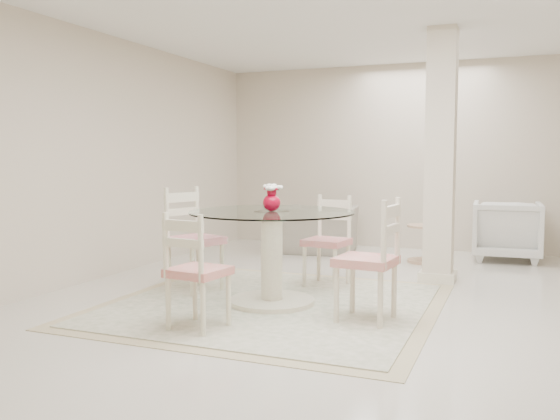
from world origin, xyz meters
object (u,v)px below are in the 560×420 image
at_px(dining_chair_east, 375,251).
at_px(armchair_white, 507,230).
at_px(column, 440,156).
at_px(dining_table, 272,257).
at_px(dining_chair_south, 193,263).
at_px(recliner_taupe, 320,230).
at_px(dining_chair_north, 329,234).
at_px(dining_chair_west, 190,231).
at_px(side_table, 425,245).
at_px(red_vase, 272,198).

relative_size(dining_chair_east, armchair_white, 1.30).
distance_m(column, dining_table, 2.30).
distance_m(dining_chair_south, recliner_taupe, 4.04).
bearing_deg(recliner_taupe, dining_chair_east, 108.13).
relative_size(column, recliner_taupe, 2.71).
height_order(dining_chair_north, dining_chair_west, dining_chair_west).
relative_size(dining_chair_west, side_table, 2.36).
xyz_separation_m(recliner_taupe, side_table, (1.51, -0.27, -0.10)).
bearing_deg(side_table, column, -74.96).
bearing_deg(dining_chair_south, dining_chair_east, -140.87).
height_order(column, dining_chair_east, column).
distance_m(dining_chair_north, armchair_white, 2.91).
bearing_deg(armchair_white, dining_table, 57.79).
relative_size(dining_table, dining_chair_west, 1.30).
distance_m(red_vase, dining_chair_south, 1.11).
bearing_deg(dining_chair_west, side_table, -16.31).
distance_m(dining_chair_west, side_table, 3.21).
distance_m(column, side_table, 1.58).
xyz_separation_m(column, dining_chair_north, (-1.02, -0.70, -0.80)).
distance_m(dining_table, dining_chair_south, 1.02).
distance_m(dining_chair_east, dining_chair_south, 1.44).
bearing_deg(dining_chair_east, red_vase, -97.65).
distance_m(recliner_taupe, side_table, 1.53).
bearing_deg(dining_table, recliner_taupe, 99.99).
height_order(dining_chair_east, armchair_white, dining_chair_east).
height_order(dining_table, red_vase, red_vase).
relative_size(column, dining_chair_west, 2.36).
xyz_separation_m(column, dining_table, (-1.26, -1.69, -0.91)).
xyz_separation_m(dining_table, recliner_taupe, (-0.53, 3.03, -0.11)).
height_order(red_vase, dining_chair_east, dining_chair_east).
relative_size(dining_table, dining_chair_east, 1.33).
relative_size(dining_chair_east, dining_chair_west, 0.97).
bearing_deg(dining_chair_east, dining_table, -97.66).
bearing_deg(dining_chair_west, dining_chair_north, -37.44).
height_order(dining_chair_east, side_table, dining_chair_east).
distance_m(dining_table, side_table, 2.94).
bearing_deg(recliner_taupe, side_table, 162.84).
bearing_deg(side_table, dining_chair_south, -107.88).
bearing_deg(armchair_white, red_vase, 57.80).
bearing_deg(dining_chair_north, dining_table, -96.19).
bearing_deg(dining_chair_west, column, -35.81).
relative_size(red_vase, side_table, 0.51).
xyz_separation_m(dining_chair_west, recliner_taupe, (0.46, 2.78, -0.28)).
xyz_separation_m(dining_table, dining_chair_north, (0.24, 0.99, 0.11)).
distance_m(dining_chair_west, recliner_taupe, 2.83).
relative_size(column, armchair_white, 3.15).
xyz_separation_m(dining_table, dining_chair_east, (0.99, -0.24, 0.15)).
distance_m(dining_chair_north, dining_chair_south, 2.03).
bearing_deg(dining_chair_north, dining_chair_south, -96.21).
height_order(dining_chair_west, side_table, dining_chair_west).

